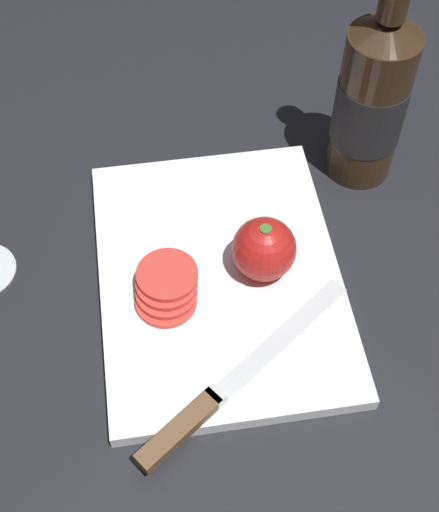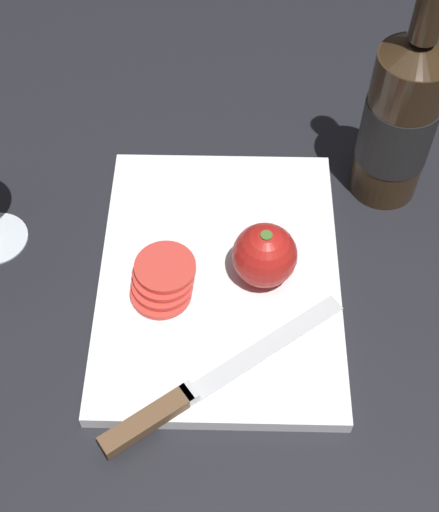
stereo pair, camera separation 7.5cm
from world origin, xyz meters
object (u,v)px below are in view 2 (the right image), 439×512
Objects in this scene: whole_tomato at (265,255)px; tomato_slice_stack_near at (163,280)px; wine_bottle at (400,117)px; knife at (177,402)px.

whole_tomato is 0.11m from tomato_slice_stack_near.
wine_bottle reaches higher than tomato_slice_stack_near.
whole_tomato is (-0.15, 0.15, -0.06)m from wine_bottle.
knife is at bearing 142.19° from wine_bottle.
whole_tomato reaches higher than knife.
wine_bottle is 4.60× the size of whole_tomato.
knife is 2.85× the size of tomato_slice_stack_near.
tomato_slice_stack_near is (-0.02, 0.11, -0.02)m from whole_tomato.
knife is 0.14m from tomato_slice_stack_near.
knife is (-0.15, 0.09, -0.03)m from whole_tomato.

